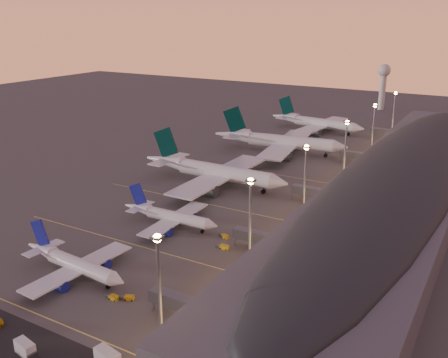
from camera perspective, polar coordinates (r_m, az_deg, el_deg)
ground at (r=157.80m, az=-8.89°, el=-6.78°), size 700.00×700.00×0.00m
airliner_narrow_south at (r=140.21m, az=-16.85°, el=-9.21°), size 37.13×33.22×13.26m
airliner_narrow_north at (r=165.05m, az=-6.26°, el=-4.23°), size 36.08×32.16×12.92m
airliner_wide_near at (r=203.19m, az=-1.30°, el=0.91°), size 66.64×60.45×21.39m
airliner_wide_mid at (r=251.98m, az=6.30°, el=4.30°), size 68.76×63.15×22.00m
airliner_wide_far at (r=302.93m, az=10.50°, el=6.35°), size 59.58×54.68×19.06m
terminal_building at (r=193.72m, az=19.78°, el=-0.07°), size 56.35×255.00×17.46m
light_masts at (r=190.05m, az=12.00°, el=3.05°), size 2.20×217.20×25.90m
radar_tower at (r=381.54m, az=17.77°, el=10.82°), size 9.00×9.00×32.50m
lane_markings at (r=187.90m, az=-1.29°, el=-2.34°), size 90.00×180.36×0.00m
baggage_tug_a at (r=127.53m, az=-10.96°, el=-13.18°), size 3.70×2.51×1.03m
baggage_tug_b at (r=128.50m, az=-12.61°, el=-13.03°), size 3.56×1.68×1.05m
baggage_tug_c at (r=156.69m, az=0.01°, el=-6.54°), size 3.68×2.56×1.02m
catering_truck_a at (r=114.78m, az=-21.69°, el=-17.63°), size 5.84×3.08×3.12m
baggage_tug_d at (r=149.68m, az=-0.13°, el=-7.77°), size 3.98×1.85×1.17m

